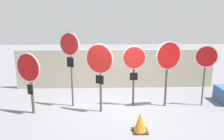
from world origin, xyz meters
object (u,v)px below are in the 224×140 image
object	(u,v)px
stop_sign_1	(70,51)
stop_sign_3	(134,63)
traffic_cone_0	(140,122)
stop_sign_4	(168,60)
stop_sign_0	(29,73)
stop_sign_2	(100,64)
stop_sign_5	(206,60)

from	to	relation	value
stop_sign_1	stop_sign_3	world-z (taller)	stop_sign_1
traffic_cone_0	stop_sign_4	bearing A→B (deg)	55.68
stop_sign_0	stop_sign_2	bearing A→B (deg)	27.48
stop_sign_2	stop_sign_5	bearing A→B (deg)	34.10
stop_sign_1	stop_sign_5	world-z (taller)	stop_sign_1
stop_sign_4	stop_sign_3	bearing A→B (deg)	155.71
stop_sign_3	stop_sign_5	size ratio (longest dim) A/B	0.99
stop_sign_5	stop_sign_3	bearing A→B (deg)	-172.96
stop_sign_3	stop_sign_5	world-z (taller)	stop_sign_5
traffic_cone_0	stop_sign_1	bearing A→B (deg)	138.57
stop_sign_2	traffic_cone_0	bearing A→B (deg)	-22.62
stop_sign_0	stop_sign_3	distance (m)	3.37
stop_sign_0	stop_sign_2	world-z (taller)	stop_sign_2
stop_sign_2	stop_sign_5	xyz separation A→B (m)	(3.55, 0.41, 0.02)
stop_sign_3	stop_sign_1	bearing A→B (deg)	-177.28
stop_sign_2	stop_sign_5	world-z (taller)	stop_sign_2
stop_sign_1	stop_sign_4	bearing A→B (deg)	25.85
stop_sign_4	stop_sign_5	size ratio (longest dim) A/B	1.07
stop_sign_5	stop_sign_2	bearing A→B (deg)	-164.25
stop_sign_4	stop_sign_5	distance (m)	1.28
stop_sign_5	stop_sign_4	bearing A→B (deg)	-170.82
traffic_cone_0	stop_sign_3	bearing A→B (deg)	88.53
stop_sign_0	stop_sign_1	bearing A→B (deg)	51.93
stop_sign_3	stop_sign_4	xyz separation A→B (m)	(1.13, -0.09, 0.11)
stop_sign_3	stop_sign_0	bearing A→B (deg)	-167.17
stop_sign_5	traffic_cone_0	world-z (taller)	stop_sign_5
stop_sign_1	traffic_cone_0	world-z (taller)	stop_sign_1
stop_sign_4	traffic_cone_0	xyz separation A→B (m)	(-1.18, -1.73, -1.36)
stop_sign_1	stop_sign_5	xyz separation A→B (m)	(4.54, -0.12, -0.31)
stop_sign_1	stop_sign_5	size ratio (longest dim) A/B	1.21
stop_sign_1	traffic_cone_0	distance (m)	3.24
stop_sign_2	stop_sign_3	world-z (taller)	stop_sign_2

